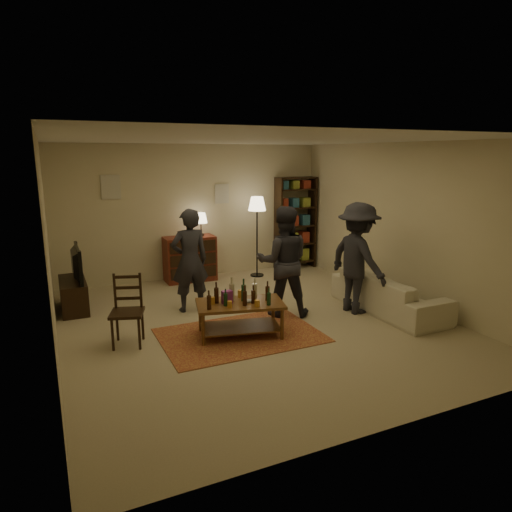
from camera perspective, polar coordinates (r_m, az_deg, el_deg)
floor at (r=6.99m, az=-0.09°, el=-8.37°), size 6.00×6.00×0.00m
room_shell at (r=9.17m, az=-11.72°, el=8.07°), size 6.00×6.00×6.00m
rug at (r=6.54m, az=-1.98°, el=-9.85°), size 2.20×1.50×0.01m
coffee_table at (r=6.39m, az=-2.07°, el=-6.40°), size 1.32×0.92×0.83m
dining_chair at (r=6.35m, az=-15.78°, el=-6.19°), size 0.53×0.53×0.97m
tv_stand at (r=8.02m, az=-21.88°, el=-3.63°), size 0.40×1.00×1.06m
dresser at (r=9.23m, az=-8.21°, el=-0.18°), size 1.00×0.50×1.36m
bookshelf at (r=10.13m, az=4.93°, el=4.26°), size 0.90×0.34×2.02m
floor_lamp at (r=9.33m, az=0.13°, el=5.86°), size 0.36×0.36×1.66m
sofa at (r=7.72m, az=16.26°, el=-4.45°), size 0.81×2.08×0.61m
person_left at (r=7.38m, az=-8.28°, el=-0.57°), size 0.61×0.41×1.67m
person_right at (r=7.11m, az=3.41°, el=-0.71°), size 1.03×0.93×1.73m
person_by_sofa at (r=7.41m, az=12.59°, el=-0.28°), size 0.76×1.20×1.77m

